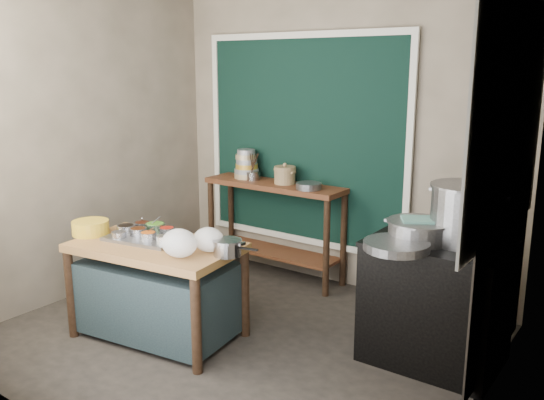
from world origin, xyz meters
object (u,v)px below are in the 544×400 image
Objects in this scene: yellow_basin at (91,228)px; ceramic_crock at (285,176)px; prep_table at (158,290)px; saucepan at (227,247)px; back_counter at (274,230)px; utensil_cup at (253,176)px; stove_block at (435,304)px; stock_pot at (467,214)px; condiment_tray at (147,237)px; steamer at (419,231)px.

ceramic_crock is at bearing 69.05° from yellow_basin.
saucepan is (0.62, 0.10, 0.43)m from prep_table.
back_counter is at bearing 72.10° from yellow_basin.
utensil_cup is 0.63× the size of ceramic_crock.
stock_pot is at bearing 26.13° from stove_block.
back_counter is 10.63× the size of utensil_cup.
saucepan is 1.76m from utensil_cup.
saucepan is at bearing 10.52° from yellow_basin.
steamer is at bearing 21.65° from condiment_tray.
prep_table is 2.43× the size of stock_pot.
stock_pot reaches higher than condiment_tray.
stove_block is (1.90, -0.73, -0.05)m from back_counter.
ceramic_crock reaches higher than stove_block.
stock_pot is (2.15, 0.90, 0.32)m from condiment_tray.
saucepan is (0.76, 0.05, 0.04)m from condiment_tray.
ceramic_crock is 1.86m from steamer.
utensil_cup is at bearing 95.35° from condiment_tray.
utensil_cup is at bearing -176.06° from ceramic_crock.
stock_pot reaches higher than yellow_basin.
saucepan is 0.97× the size of ceramic_crock.
prep_table is at bearing -92.42° from ceramic_crock.
prep_table is 2.80× the size of steamer.
back_counter is 2.23m from stock_pot.
condiment_tray is (-0.11, -1.55, 0.29)m from back_counter.
utensil_cup is 2.39m from stock_pot.
back_counter is 6.65× the size of ceramic_crock.
utensil_cup is at bearing 158.54° from steamer.
saucepan is 1.63m from ceramic_crock.
utensil_cup is (0.31, 1.72, 0.19)m from yellow_basin.
utensil_cup is 0.31× the size of steamer.
steamer is at bearing -21.46° from utensil_cup.
back_counter is at bearing 162.18° from stock_pot.
stock_pot is (2.30, -0.65, 0.09)m from utensil_cup.
back_counter is 2.51× the size of condiment_tray.
ceramic_crock is at bearing 3.94° from utensil_cup.
yellow_basin is at bearing 179.28° from saucepan.
utensil_cup reaches higher than stove_block.
saucepan is (-1.24, -0.77, 0.38)m from stove_block.
prep_table is 1.75m from ceramic_crock.
stove_block reaches higher than condiment_tray.
prep_table is 2.05m from stove_block.
stock_pot is at bearing 17.88° from prep_table.
utensil_cup is at bearing 79.86° from yellow_basin.
utensil_cup is 0.26× the size of stock_pot.
steamer is at bearing -26.24° from ceramic_crock.
prep_table is at bearing -19.00° from condiment_tray.
ceramic_crock reaches higher than steamer.
stove_block is 6.60× the size of utensil_cup.
back_counter is 2.04m from stove_block.
prep_table is 1.74m from utensil_cup.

